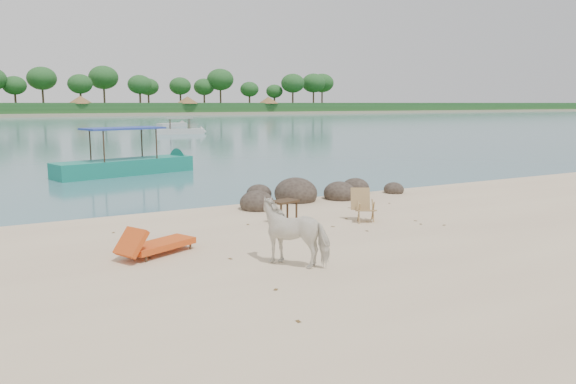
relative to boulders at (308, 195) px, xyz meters
name	(u,v)px	position (x,y,z in m)	size (l,w,h in m)	color
water	(22,122)	(-2.51, 84.30, -0.19)	(400.00, 400.00, 0.00)	#3A6974
far_shore	(1,114)	(-2.51, 164.30, -0.19)	(420.00, 90.00, 1.40)	tan
far_scenery	(6,103)	(-2.49, 130.99, 2.96)	(420.00, 18.00, 9.50)	#1E4C1E
boulders	(308,195)	(0.00, 0.00, 0.00)	(6.22, 2.79, 0.99)	#302720
cow	(296,233)	(-3.92, -6.06, 0.43)	(0.67, 1.47, 1.24)	white
side_table	(284,212)	(-2.28, -2.62, 0.09)	(0.69, 0.45, 0.56)	black
lounge_chair	(160,242)	(-5.98, -4.11, 0.09)	(1.81, 0.63, 0.54)	orange
deck_chair	(366,207)	(-0.42, -3.63, 0.24)	(0.54, 0.60, 0.85)	#9D734E
boat_near	(123,135)	(-3.48, 9.84, 1.48)	(6.87, 1.55, 3.34)	#147B68
boat_mid	(180,121)	(8.99, 40.01, 1.13)	(5.37, 1.21, 2.62)	silver
boat_far	(172,124)	(13.52, 57.02, 0.11)	(5.19, 1.17, 0.60)	#B8B9B4
dead_leaves	(324,232)	(-1.96, -4.05, -0.18)	(8.39, 7.00, 0.00)	brown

